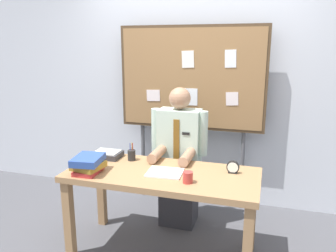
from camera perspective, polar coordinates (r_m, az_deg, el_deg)
The scene contains 11 objects.
ground_plane at distance 3.10m, azimuth -0.93°, elevation -20.69°, with size 12.00×12.00×0.00m, color #4C4C51.
back_wall at distance 3.75m, azimuth 4.66°, elevation 7.47°, with size 6.40×0.08×2.70m, color silver.
desk at distance 2.79m, azimuth -0.98°, elevation -9.76°, with size 1.56×0.69×0.74m.
person at distance 3.27m, azimuth 1.89°, elevation -6.28°, with size 0.55×0.56×1.37m.
bulletin_board at distance 3.55m, azimuth 3.97°, elevation 7.78°, with size 1.56×0.09×1.95m.
book_stack at distance 2.79m, azimuth -13.46°, elevation -6.33°, with size 0.25×0.30×0.14m.
open_notebook at distance 2.73m, azimuth -0.54°, elevation -7.96°, with size 0.28×0.24×0.01m, color silver.
desk_clock at distance 2.77m, azimuth 11.02°, elevation -7.01°, with size 0.10×0.04×0.10m.
coffee_mug at distance 2.54m, azimuth 3.40°, elevation -8.74°, with size 0.08×0.08×0.09m, color #B23833.
pen_holder at distance 3.03m, azimuth -6.24°, elevation -4.94°, with size 0.07×0.07×0.16m.
paper_tray at distance 3.14m, azimuth -10.38°, elevation -4.79°, with size 0.26×0.20×0.06m.
Camera 1 is at (0.79, -2.44, 1.75)m, focal length 35.68 mm.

